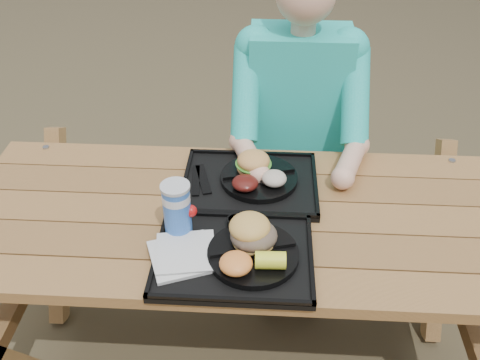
{
  "coord_description": "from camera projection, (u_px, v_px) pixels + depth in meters",
  "views": [
    {
      "loc": [
        0.08,
        -1.3,
        1.85
      ],
      "look_at": [
        0.0,
        0.0,
        0.88
      ],
      "focal_mm": 40.0,
      "sensor_mm": 36.0,
      "label": 1
    }
  ],
  "objects": [
    {
      "name": "ground",
      "position": [
        240.0,
        356.0,
        2.15
      ],
      "size": [
        60.0,
        60.0,
        0.0
      ],
      "primitive_type": "plane",
      "color": "#999999",
      "rests_on": "ground"
    },
    {
      "name": "picnic_table",
      "position": [
        240.0,
        293.0,
        1.92
      ],
      "size": [
        1.8,
        1.49,
        0.75
      ],
      "primitive_type": null,
      "color": "#999999",
      "rests_on": "ground"
    },
    {
      "name": "tray_near",
      "position": [
        234.0,
        257.0,
        1.53
      ],
      "size": [
        0.45,
        0.35,
        0.02
      ],
      "primitive_type": "cube",
      "color": "black",
      "rests_on": "picnic_table"
    },
    {
      "name": "tray_far",
      "position": [
        250.0,
        184.0,
        1.81
      ],
      "size": [
        0.45,
        0.35,
        0.02
      ],
      "primitive_type": "cube",
      "color": "black",
      "rests_on": "picnic_table"
    },
    {
      "name": "plate_near",
      "position": [
        253.0,
        254.0,
        1.51
      ],
      "size": [
        0.26,
        0.26,
        0.02
      ],
      "primitive_type": "cylinder",
      "color": "black",
      "rests_on": "tray_near"
    },
    {
      "name": "plate_far",
      "position": [
        259.0,
        178.0,
        1.8
      ],
      "size": [
        0.26,
        0.26,
        0.02
      ],
      "primitive_type": "cylinder",
      "color": "black",
      "rests_on": "tray_far"
    },
    {
      "name": "napkin_stack",
      "position": [
        182.0,
        255.0,
        1.51
      ],
      "size": [
        0.22,
        0.22,
        0.02
      ],
      "primitive_type": "cube",
      "rotation": [
        0.0,
        0.0,
        0.37
      ],
      "color": "silver",
      "rests_on": "tray_near"
    },
    {
      "name": "soda_cup",
      "position": [
        177.0,
        210.0,
        1.55
      ],
      "size": [
        0.08,
        0.08,
        0.16
      ],
      "primitive_type": "cylinder",
      "color": "blue",
      "rests_on": "tray_near"
    },
    {
      "name": "condiment_bbq",
      "position": [
        236.0,
        223.0,
        1.61
      ],
      "size": [
        0.06,
        0.06,
        0.03
      ],
      "primitive_type": "cylinder",
      "color": "black",
      "rests_on": "tray_near"
    },
    {
      "name": "condiment_mustard",
      "position": [
        255.0,
        224.0,
        1.6
      ],
      "size": [
        0.05,
        0.05,
        0.03
      ],
      "primitive_type": "cylinder",
      "color": "gold",
      "rests_on": "tray_near"
    },
    {
      "name": "sandwich",
      "position": [
        254.0,
        225.0,
        1.49
      ],
      "size": [
        0.13,
        0.13,
        0.13
      ],
      "primitive_type": null,
      "color": "#DFA64E",
      "rests_on": "plate_near"
    },
    {
      "name": "mac_cheese",
      "position": [
        236.0,
        263.0,
        1.43
      ],
      "size": [
        0.09,
        0.09,
        0.05
      ],
      "primitive_type": "ellipsoid",
      "color": "#FE9B42",
      "rests_on": "plate_near"
    },
    {
      "name": "corn_cob",
      "position": [
        270.0,
        260.0,
        1.44
      ],
      "size": [
        0.09,
        0.09,
        0.05
      ],
      "primitive_type": null,
      "rotation": [
        0.0,
        0.0,
        0.03
      ],
      "color": "#F9FF35",
      "rests_on": "plate_near"
    },
    {
      "name": "cutlery_far",
      "position": [
        203.0,
        179.0,
        1.81
      ],
      "size": [
        0.07,
        0.17,
        0.01
      ],
      "primitive_type": "cube",
      "rotation": [
        0.0,
        0.0,
        0.28
      ],
      "color": "black",
      "rests_on": "tray_far"
    },
    {
      "name": "burger",
      "position": [
        254.0,
        157.0,
        1.79
      ],
      "size": [
        0.11,
        0.11,
        0.1
      ],
      "primitive_type": null,
      "color": "#DD994E",
      "rests_on": "plate_far"
    },
    {
      "name": "baked_beans",
      "position": [
        245.0,
        183.0,
        1.73
      ],
      "size": [
        0.09,
        0.09,
        0.04
      ],
      "primitive_type": "ellipsoid",
      "color": "#511410",
      "rests_on": "plate_far"
    },
    {
      "name": "potato_salad",
      "position": [
        274.0,
        178.0,
        1.74
      ],
      "size": [
        0.08,
        0.08,
        0.05
      ],
      "primitive_type": "ellipsoid",
      "color": "beige",
      "rests_on": "plate_far"
    },
    {
      "name": "diner",
      "position": [
        295.0,
        147.0,
        2.21
      ],
      "size": [
        0.48,
        0.84,
        1.28
      ],
      "primitive_type": null,
      "color": "#1AB7A9",
      "rests_on": "ground"
    }
  ]
}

